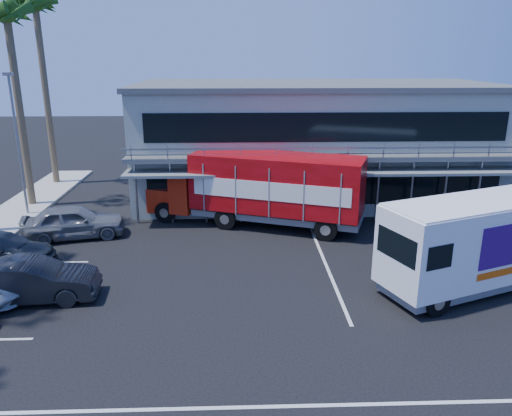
{
  "coord_description": "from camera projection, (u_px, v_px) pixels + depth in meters",
  "views": [
    {
      "loc": [
        -1.87,
        -17.14,
        9.04
      ],
      "look_at": [
        -1.09,
        4.59,
        2.3
      ],
      "focal_mm": 35.0,
      "sensor_mm": 36.0,
      "label": 1
    }
  ],
  "objects": [
    {
      "name": "ground",
      "position": [
        289.0,
        300.0,
        19.11
      ],
      "size": [
        120.0,
        120.0,
        0.0
      ],
      "primitive_type": "plane",
      "color": "black",
      "rests_on": "ground"
    },
    {
      "name": "building",
      "position": [
        313.0,
        140.0,
        32.39
      ],
      "size": [
        22.4,
        12.0,
        7.3
      ],
      "color": "gray",
      "rests_on": "ground"
    },
    {
      "name": "palm_e",
      "position": [
        8.0,
        25.0,
        27.88
      ],
      "size": [
        2.8,
        2.8,
        12.25
      ],
      "color": "brown",
      "rests_on": "ground"
    },
    {
      "name": "palm_f",
      "position": [
        36.0,
        15.0,
        32.85
      ],
      "size": [
        2.8,
        2.8,
        13.25
      ],
      "color": "brown",
      "rests_on": "ground"
    },
    {
      "name": "light_pole_far",
      "position": [
        17.0,
        139.0,
        27.79
      ],
      "size": [
        0.5,
        0.25,
        8.09
      ],
      "color": "gray",
      "rests_on": "ground"
    },
    {
      "name": "red_truck",
      "position": [
        262.0,
        187.0,
        26.82
      ],
      "size": [
        11.95,
        6.62,
        3.96
      ],
      "rotation": [
        0.0,
        0.0,
        -0.36
      ],
      "color": "#A8200D",
      "rests_on": "ground"
    },
    {
      "name": "white_van",
      "position": [
        474.0,
        243.0,
        19.45
      ],
      "size": [
        8.0,
        5.2,
        3.7
      ],
      "rotation": [
        0.0,
        0.0,
        0.38
      ],
      "color": "white",
      "rests_on": "ground"
    },
    {
      "name": "parked_car_b",
      "position": [
        31.0,
        281.0,
        18.87
      ],
      "size": [
        5.08,
        2.19,
        1.63
      ],
      "primitive_type": "imported",
      "rotation": [
        0.0,
        0.0,
        1.67
      ],
      "color": "black",
      "rests_on": "ground"
    },
    {
      "name": "parked_car_d",
      "position": [
        2.0,
        249.0,
        22.29
      ],
      "size": [
        5.06,
        2.78,
        1.39
      ],
      "primitive_type": "imported",
      "rotation": [
        0.0,
        0.0,
        1.39
      ],
      "color": "#272D34",
      "rests_on": "ground"
    },
    {
      "name": "parked_car_e",
      "position": [
        73.0,
        222.0,
        25.37
      ],
      "size": [
        5.38,
        3.17,
        1.72
      ],
      "primitive_type": "imported",
      "rotation": [
        0.0,
        0.0,
        1.81
      ],
      "color": "slate",
      "rests_on": "ground"
    }
  ]
}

